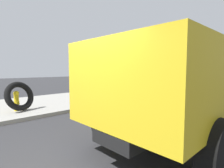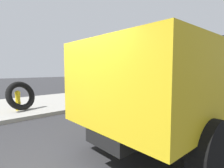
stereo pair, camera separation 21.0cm
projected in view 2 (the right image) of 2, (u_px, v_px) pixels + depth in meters
The scene contains 6 objects.
ground_plane at pixel (81, 167), 3.37m from camera, with size 80.00×80.00×0.00m, color #2D2D30.
sidewalk_curb at pixel (3, 109), 8.13m from camera, with size 36.00×5.00×0.15m, color #99968E.
fire_hydrant at pixel (18, 100), 7.43m from camera, with size 0.22×0.49×0.83m.
loose_tire at pixel (21, 96), 7.39m from camera, with size 1.23×1.23×0.23m, color black.
stop_sign at pixel (80, 75), 8.54m from camera, with size 0.76×0.08×2.12m.
dump_truck_yellow at pixel (199, 78), 5.27m from camera, with size 7.05×2.93×3.00m.
Camera 2 is at (-1.76, -2.78, 1.86)m, focal length 28.38 mm.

